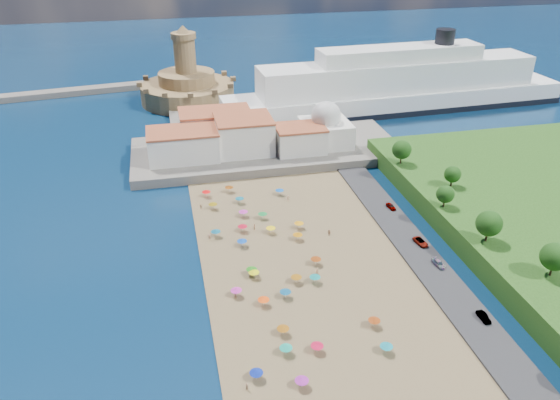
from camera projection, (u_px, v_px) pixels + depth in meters
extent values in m
plane|color=#071938|center=(287.00, 285.00, 121.73)|extent=(700.00, 700.00, 0.00)
cube|color=#59544C|center=(267.00, 151.00, 185.87)|extent=(90.00, 36.00, 3.00)
cube|color=#59544C|center=(194.00, 122.00, 211.99)|extent=(18.00, 70.00, 2.40)
cube|color=silver|center=(183.00, 145.00, 174.27)|extent=(22.00, 14.00, 9.00)
cube|color=silver|center=(244.00, 135.00, 179.34)|extent=(18.00, 16.00, 11.00)
cube|color=silver|center=(300.00, 140.00, 180.02)|extent=(16.00, 12.00, 8.00)
cube|color=silver|center=(216.00, 126.00, 188.39)|extent=(24.00, 14.00, 10.00)
cube|color=silver|center=(325.00, 133.00, 185.38)|extent=(16.00, 16.00, 8.00)
sphere|color=silver|center=(326.00, 116.00, 182.56)|extent=(10.00, 10.00, 10.00)
cylinder|color=silver|center=(327.00, 105.00, 180.78)|extent=(1.20, 1.20, 1.60)
cylinder|color=#A07C50|center=(188.00, 93.00, 236.54)|extent=(40.00, 40.00, 8.00)
cylinder|color=#A07C50|center=(187.00, 78.00, 233.49)|extent=(24.00, 24.00, 5.00)
cylinder|color=#A07C50|center=(185.00, 56.00, 229.03)|extent=(9.00, 9.00, 14.00)
cylinder|color=#A07C50|center=(183.00, 36.00, 225.19)|extent=(10.40, 10.40, 2.40)
cone|color=#A07C50|center=(183.00, 29.00, 223.92)|extent=(6.00, 6.00, 3.00)
cube|color=black|center=(395.00, 107.00, 228.62)|extent=(146.65, 28.59, 2.35)
cube|color=white|center=(395.00, 99.00, 227.13)|extent=(145.64, 28.14, 8.69)
cube|color=white|center=(398.00, 75.00, 222.38)|extent=(116.53, 22.90, 11.58)
cube|color=white|center=(400.00, 54.00, 218.30)|extent=(68.14, 16.73, 5.79)
cylinder|color=black|center=(445.00, 36.00, 220.06)|extent=(7.72, 7.72, 5.79)
cylinder|color=gray|center=(283.00, 331.00, 106.51)|extent=(0.07, 0.07, 2.00)
cone|color=#98560D|center=(283.00, 327.00, 106.09)|extent=(2.50, 2.50, 0.60)
cylinder|color=gray|center=(216.00, 234.00, 138.61)|extent=(0.07, 0.07, 2.00)
cone|color=#0D5B78|center=(216.00, 231.00, 138.19)|extent=(2.50, 2.50, 0.60)
cylinder|color=gray|center=(252.00, 271.00, 124.05)|extent=(0.07, 0.07, 2.00)
cone|color=#217F16|center=(252.00, 268.00, 123.63)|extent=(2.50, 2.50, 0.60)
cylinder|color=gray|center=(285.00, 294.00, 116.73)|extent=(0.07, 0.07, 2.00)
cone|color=#0E5481|center=(285.00, 291.00, 116.31)|extent=(2.50, 2.50, 0.60)
cylinder|color=gray|center=(243.00, 214.00, 147.71)|extent=(0.07, 0.07, 2.00)
cone|color=#CB2BB2|center=(243.00, 211.00, 147.28)|extent=(2.50, 2.50, 0.60)
cylinder|color=gray|center=(298.00, 237.00, 137.24)|extent=(0.07, 0.07, 2.00)
cone|color=#CB7909|center=(298.00, 234.00, 136.82)|extent=(2.50, 2.50, 0.60)
cylinder|color=gray|center=(229.00, 189.00, 160.65)|extent=(0.07, 0.07, 2.00)
cone|color=#7F3C0B|center=(229.00, 187.00, 160.23)|extent=(2.50, 2.50, 0.60)
cylinder|color=gray|center=(264.00, 302.00, 114.39)|extent=(0.07, 0.07, 2.00)
cone|color=#FF4C0B|center=(264.00, 298.00, 113.96)|extent=(2.50, 2.50, 0.60)
cylinder|color=gray|center=(374.00, 323.00, 108.61)|extent=(0.07, 0.07, 2.00)
cone|color=#9B3A0E|center=(374.00, 319.00, 108.19)|extent=(2.50, 2.50, 0.60)
cylinder|color=gray|center=(256.00, 375.00, 96.35)|extent=(0.07, 0.07, 2.00)
cone|color=#0B2194|center=(256.00, 371.00, 95.93)|extent=(2.50, 2.50, 0.60)
cylinder|color=gray|center=(263.00, 216.00, 146.64)|extent=(0.07, 0.07, 2.00)
cone|color=#178337|center=(262.00, 213.00, 146.22)|extent=(2.50, 2.50, 0.60)
cylinder|color=gray|center=(240.00, 200.00, 154.48)|extent=(0.07, 0.07, 2.00)
cone|color=#0D617A|center=(239.00, 198.00, 154.06)|extent=(2.50, 2.50, 0.60)
cylinder|color=gray|center=(302.00, 383.00, 94.76)|extent=(0.07, 0.07, 2.00)
cone|color=purple|center=(302.00, 379.00, 94.34)|extent=(2.50, 2.50, 0.60)
cylinder|color=gray|center=(296.00, 279.00, 121.41)|extent=(0.07, 0.07, 2.00)
cone|color=#9C5E0E|center=(296.00, 276.00, 120.98)|extent=(2.50, 2.50, 0.60)
cylinder|color=gray|center=(236.00, 293.00, 117.19)|extent=(0.07, 0.07, 2.00)
cone|color=#C92BA6|center=(236.00, 289.00, 116.77)|extent=(2.50, 2.50, 0.60)
cylinder|color=gray|center=(386.00, 349.00, 102.16)|extent=(0.07, 0.07, 2.00)
cone|color=teal|center=(387.00, 345.00, 101.73)|extent=(2.50, 2.50, 0.60)
cylinder|color=gray|center=(299.00, 225.00, 142.27)|extent=(0.07, 0.07, 2.00)
cone|color=orange|center=(299.00, 222.00, 141.84)|extent=(2.50, 2.50, 0.60)
cylinder|color=gray|center=(243.00, 228.00, 140.84)|extent=(0.07, 0.07, 2.00)
cone|color=red|center=(243.00, 225.00, 140.42)|extent=(2.50, 2.50, 0.60)
cylinder|color=gray|center=(271.00, 230.00, 140.11)|extent=(0.07, 0.07, 2.00)
cone|color=yellow|center=(271.00, 227.00, 139.69)|extent=(2.50, 2.50, 0.60)
cylinder|color=gray|center=(316.00, 261.00, 127.68)|extent=(0.07, 0.07, 2.00)
cone|color=#8E380C|center=(316.00, 258.00, 127.25)|extent=(2.50, 2.50, 0.60)
cylinder|color=gray|center=(206.00, 194.00, 158.09)|extent=(0.07, 0.07, 2.00)
cone|color=#F20A0C|center=(206.00, 191.00, 157.67)|extent=(2.50, 2.50, 0.60)
cylinder|color=gray|center=(280.00, 192.00, 159.00)|extent=(0.07, 0.07, 2.00)
cone|color=#0D50B0|center=(280.00, 189.00, 158.58)|extent=(2.50, 2.50, 0.60)
cylinder|color=gray|center=(286.00, 350.00, 101.82)|extent=(0.07, 0.07, 2.00)
cone|color=#119E81|center=(286.00, 347.00, 101.40)|extent=(2.50, 2.50, 0.60)
cylinder|color=gray|center=(254.00, 274.00, 123.03)|extent=(0.07, 0.07, 2.00)
cone|color=#E1E30C|center=(254.00, 271.00, 122.60)|extent=(2.50, 2.50, 0.60)
cylinder|color=gray|center=(242.00, 243.00, 134.61)|extent=(0.07, 0.07, 2.00)
cone|color=#0D45B1|center=(242.00, 240.00, 134.19)|extent=(2.50, 2.50, 0.60)
cylinder|color=gray|center=(317.00, 348.00, 102.28)|extent=(0.07, 0.07, 2.00)
cone|color=red|center=(317.00, 345.00, 101.86)|extent=(2.50, 2.50, 0.60)
cylinder|color=gray|center=(315.00, 279.00, 121.45)|extent=(0.07, 0.07, 2.00)
cone|color=#0E8582|center=(315.00, 276.00, 121.03)|extent=(2.50, 2.50, 0.60)
cylinder|color=gray|center=(213.00, 206.00, 151.47)|extent=(0.07, 0.07, 2.00)
cone|color=#8B6F0C|center=(213.00, 203.00, 151.05)|extent=(2.50, 2.50, 0.60)
imported|color=tan|center=(288.00, 198.00, 156.06)|extent=(1.19, 0.93, 1.61)
imported|color=tan|center=(201.00, 207.00, 151.53)|extent=(0.96, 0.90, 1.58)
imported|color=tan|center=(247.00, 386.00, 94.29)|extent=(0.63, 0.72, 1.66)
imported|color=tan|center=(236.00, 295.00, 116.75)|extent=(0.97, 0.88, 1.61)
imported|color=tan|center=(210.00, 237.00, 137.22)|extent=(1.34, 1.08, 1.81)
imported|color=tan|center=(255.00, 227.00, 141.62)|extent=(1.13, 1.13, 1.85)
imported|color=tan|center=(329.00, 232.00, 139.41)|extent=(1.14, 1.62, 1.68)
imported|color=tan|center=(317.00, 271.00, 124.60)|extent=(0.68, 0.58, 1.59)
imported|color=gray|center=(391.00, 206.00, 151.21)|extent=(1.96, 3.84, 1.25)
imported|color=gray|center=(439.00, 263.00, 126.76)|extent=(2.25, 4.35, 1.21)
imported|color=gray|center=(421.00, 242.00, 135.00)|extent=(2.77, 4.91, 1.29)
imported|color=gray|center=(484.00, 317.00, 110.03)|extent=(1.43, 3.90, 1.28)
cylinder|color=#382314|center=(551.00, 269.00, 114.00)|extent=(0.50, 0.50, 3.33)
sphere|color=#14380F|center=(555.00, 257.00, 112.59)|extent=(5.99, 5.99, 5.99)
cylinder|color=#382314|center=(487.00, 235.00, 125.86)|extent=(0.50, 0.50, 3.36)
sphere|color=#14380F|center=(489.00, 223.00, 124.44)|extent=(6.05, 6.05, 6.05)
cylinder|color=#382314|center=(444.00, 202.00, 140.82)|extent=(0.50, 0.50, 2.58)
sphere|color=#14380F|center=(445.00, 194.00, 139.74)|extent=(4.64, 4.64, 4.64)
cylinder|color=#382314|center=(451.00, 182.00, 151.34)|extent=(0.50, 0.50, 2.59)
sphere|color=#14380F|center=(453.00, 174.00, 150.25)|extent=(4.66, 4.66, 4.66)
cylinder|color=#382314|center=(401.00, 158.00, 164.79)|extent=(0.50, 0.50, 3.22)
sphere|color=#14380F|center=(402.00, 150.00, 163.43)|extent=(5.79, 5.79, 5.79)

